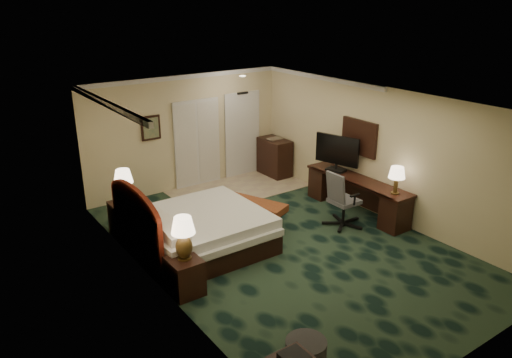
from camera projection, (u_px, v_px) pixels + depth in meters
floor at (284, 245)px, 9.31m from camera, size 5.00×7.50×0.00m
ceiling at (287, 102)px, 8.37m from camera, size 5.00×7.50×0.00m
wall_back at (186, 132)px, 11.71m from camera, size 5.00×0.00×2.70m
wall_front at (480, 265)px, 5.96m from camera, size 5.00×0.00×2.70m
wall_left at (155, 210)px, 7.49m from camera, size 0.00×7.50×2.70m
wall_right at (381, 153)px, 10.19m from camera, size 0.00×7.50×2.70m
crown_molding at (287, 105)px, 8.39m from camera, size 5.00×7.50×0.10m
tile_patch at (239, 188)px, 12.01m from camera, size 3.20×1.70×0.01m
headboard at (136, 225)px, 8.51m from camera, size 0.12×2.00×1.40m
entry_door at (242, 135)px, 12.63m from camera, size 1.02×0.06×2.18m
closet_doors at (197, 143)px, 11.92m from camera, size 1.20×0.06×2.10m
wall_art at (151, 128)px, 11.11m from camera, size 0.45×0.06×0.55m
wall_mirror at (359, 137)px, 10.56m from camera, size 0.05×0.95×0.75m
bed at (202, 231)px, 9.06m from camera, size 2.17×2.01×0.69m
nightstand_near at (185, 276)px, 7.72m from camera, size 0.47×0.54×0.59m
nightstand_far at (126, 219)px, 9.61m from camera, size 0.53×0.60×0.66m
lamp_near at (184, 238)px, 7.52m from camera, size 0.44×0.44×0.70m
lamp_far at (124, 187)px, 9.37m from camera, size 0.44×0.44×0.68m
bed_bench at (252, 212)px, 10.12m from camera, size 1.01×1.51×0.49m
ottoman at (306, 353)px, 6.22m from camera, size 0.56×0.56×0.37m
desk at (357, 196)px, 10.60m from camera, size 0.56×2.60×0.75m
tv at (337, 153)px, 10.82m from camera, size 0.38×1.01×0.80m
desk_lamp at (396, 180)px, 9.60m from camera, size 0.32×0.32×0.56m
desk_chair at (344, 198)px, 9.91m from camera, size 0.68×0.64×1.17m
minibar at (275, 157)px, 12.78m from camera, size 0.50×0.90×0.95m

